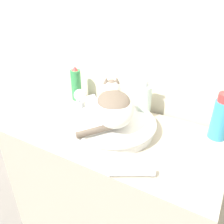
{
  "coord_description": "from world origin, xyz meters",
  "views": [
    {
      "loc": [
        0.45,
        -0.54,
        1.52
      ],
      "look_at": [
        -0.0,
        0.25,
        0.99
      ],
      "focal_mm": 38.0,
      "sensor_mm": 36.0,
      "label": 1
    }
  ],
  "objects_px": {
    "mouthwash_bottle": "(221,117)",
    "spray_bottle_trigger": "(76,84)",
    "cat": "(113,105)",
    "faucet": "(81,99)",
    "soap_pump_bottle": "(144,102)",
    "cream_tube": "(133,173)"
  },
  "relations": [
    {
      "from": "spray_bottle_trigger",
      "to": "mouthwash_bottle",
      "type": "bearing_deg",
      "value": -0.0
    },
    {
      "from": "mouthwash_bottle",
      "to": "spray_bottle_trigger",
      "type": "height_order",
      "value": "mouthwash_bottle"
    },
    {
      "from": "mouthwash_bottle",
      "to": "faucet",
      "type": "bearing_deg",
      "value": -168.93
    },
    {
      "from": "cat",
      "to": "soap_pump_bottle",
      "type": "relative_size",
      "value": 1.78
    },
    {
      "from": "faucet",
      "to": "mouthwash_bottle",
      "type": "height_order",
      "value": "mouthwash_bottle"
    },
    {
      "from": "cat",
      "to": "cream_tube",
      "type": "bearing_deg",
      "value": -171.39
    },
    {
      "from": "cream_tube",
      "to": "spray_bottle_trigger",
      "type": "bearing_deg",
      "value": 143.79
    },
    {
      "from": "soap_pump_bottle",
      "to": "cream_tube",
      "type": "relative_size",
      "value": 1.31
    },
    {
      "from": "mouthwash_bottle",
      "to": "spray_bottle_trigger",
      "type": "distance_m",
      "value": 0.78
    },
    {
      "from": "mouthwash_bottle",
      "to": "soap_pump_bottle",
      "type": "relative_size",
      "value": 1.03
    },
    {
      "from": "cat",
      "to": "spray_bottle_trigger",
      "type": "bearing_deg",
      "value": 28.53
    },
    {
      "from": "soap_pump_bottle",
      "to": "cream_tube",
      "type": "xyz_separation_m",
      "value": [
        0.13,
        -0.4,
        -0.07
      ]
    },
    {
      "from": "faucet",
      "to": "spray_bottle_trigger",
      "type": "bearing_deg",
      "value": 149.55
    },
    {
      "from": "mouthwash_bottle",
      "to": "cream_tube",
      "type": "distance_m",
      "value": 0.47
    },
    {
      "from": "soap_pump_bottle",
      "to": "faucet",
      "type": "bearing_deg",
      "value": -156.43
    },
    {
      "from": "cat",
      "to": "spray_bottle_trigger",
      "type": "xyz_separation_m",
      "value": [
        -0.34,
        0.18,
        -0.04
      ]
    },
    {
      "from": "cat",
      "to": "soap_pump_bottle",
      "type": "distance_m",
      "value": 0.2
    },
    {
      "from": "spray_bottle_trigger",
      "to": "cat",
      "type": "bearing_deg",
      "value": -27.35
    },
    {
      "from": "spray_bottle_trigger",
      "to": "cream_tube",
      "type": "distance_m",
      "value": 0.69
    },
    {
      "from": "faucet",
      "to": "cream_tube",
      "type": "bearing_deg",
      "value": -18.66
    },
    {
      "from": "faucet",
      "to": "spray_bottle_trigger",
      "type": "distance_m",
      "value": 0.18
    },
    {
      "from": "cat",
      "to": "mouthwash_bottle",
      "type": "distance_m",
      "value": 0.47
    }
  ]
}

